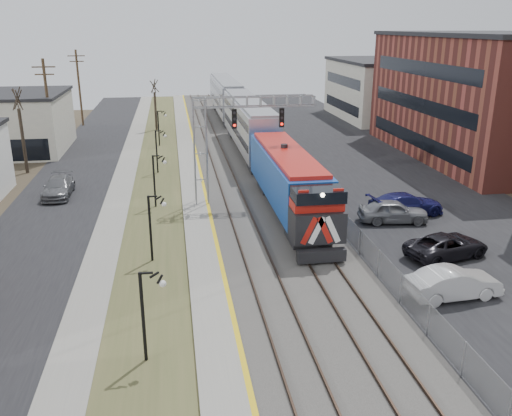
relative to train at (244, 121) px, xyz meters
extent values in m
cube|color=black|center=(-17.00, -13.64, -2.86)|extent=(7.00, 120.00, 0.04)
cube|color=gray|center=(-12.50, -13.64, -2.84)|extent=(2.00, 120.00, 0.08)
cube|color=#444B28|center=(-9.50, -13.64, -2.85)|extent=(4.00, 120.00, 0.06)
cube|color=gray|center=(-6.50, -13.64, -2.76)|extent=(2.00, 120.00, 0.24)
cube|color=#595651|center=(-1.50, -13.64, -2.78)|extent=(8.00, 120.00, 0.20)
cube|color=black|center=(10.50, -13.64, -2.86)|extent=(16.00, 120.00, 0.04)
cube|color=gold|center=(-5.62, -13.64, -2.64)|extent=(0.24, 120.00, 0.01)
cube|color=#2D2119|center=(-4.25, -13.64, -2.61)|extent=(0.08, 120.00, 0.15)
cube|color=#2D2119|center=(-2.75, -13.64, -2.61)|extent=(0.08, 120.00, 0.15)
cube|color=#2D2119|center=(-0.75, -13.64, -2.61)|extent=(0.08, 120.00, 0.15)
cube|color=#2D2119|center=(0.75, -13.64, -2.61)|extent=(0.08, 120.00, 0.15)
cube|color=#124095|center=(0.00, -24.19, -0.41)|extent=(3.00, 17.00, 4.25)
cube|color=black|center=(0.00, -32.89, -2.18)|extent=(2.80, 0.50, 0.70)
cube|color=#A0A1AA|center=(0.00, -3.89, 0.13)|extent=(3.00, 22.00, 5.33)
cube|color=#A0A1AA|center=(0.00, 18.91, 0.13)|extent=(3.00, 22.00, 5.33)
cube|color=gray|center=(-6.00, -20.64, 1.12)|extent=(1.00, 1.00, 8.00)
cube|color=gray|center=(-2.00, -20.64, 4.87)|extent=(9.00, 0.80, 0.80)
cube|color=black|center=(-3.50, -21.09, 3.72)|extent=(0.35, 0.25, 1.40)
cube|color=black|center=(0.00, -21.09, 3.72)|extent=(0.35, 0.25, 1.40)
cylinder|color=black|center=(-9.50, -40.64, -0.88)|extent=(0.14, 0.14, 4.00)
cylinder|color=black|center=(-9.50, -30.64, -0.88)|extent=(0.14, 0.14, 4.00)
cylinder|color=black|center=(-9.50, -20.64, -0.88)|extent=(0.14, 0.14, 4.00)
cylinder|color=black|center=(-9.50, -10.64, -0.88)|extent=(0.14, 0.14, 4.00)
cylinder|color=black|center=(-9.50, 1.36, -0.88)|extent=(0.14, 0.14, 4.00)
cylinder|color=#4C3823|center=(-20.00, -3.64, 2.12)|extent=(0.28, 0.28, 10.00)
cylinder|color=#4C3823|center=(-20.00, 16.36, 2.12)|extent=(0.28, 0.28, 10.00)
cube|color=gray|center=(2.70, -13.64, -2.08)|extent=(0.04, 120.00, 1.60)
cube|color=brown|center=(24.50, -8.64, 3.12)|extent=(16.00, 26.00, 12.00)
cube|color=beige|center=(24.50, 16.36, 1.12)|extent=(16.00, 18.00, 8.00)
cylinder|color=#382D23|center=(-21.50, -8.64, 0.09)|extent=(0.30, 0.30, 5.95)
cylinder|color=#382D23|center=(-10.00, 11.36, -0.43)|extent=(0.30, 0.30, 4.90)
imported|color=silver|center=(5.56, -37.50, -2.10)|extent=(4.84, 2.00, 1.56)
imported|color=black|center=(7.63, -32.77, -2.17)|extent=(5.63, 3.75, 1.43)
imported|color=#181954|center=(8.33, -25.30, -2.08)|extent=(5.82, 2.97, 1.62)
imported|color=gray|center=(6.85, -26.59, -2.08)|extent=(4.95, 2.50, 1.62)
imported|color=slate|center=(-17.22, -16.66, -2.14)|extent=(2.14, 5.14, 1.49)
camera|label=1|loc=(-7.98, -60.08, 10.17)|focal=38.00mm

